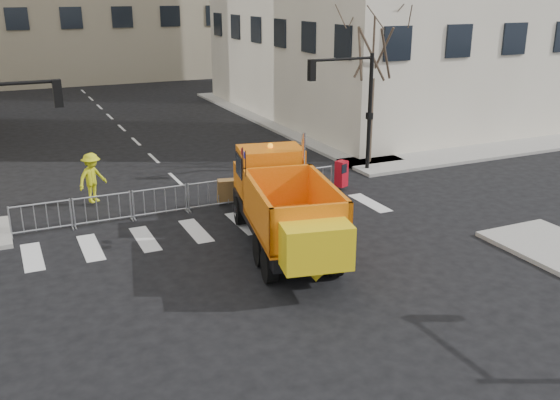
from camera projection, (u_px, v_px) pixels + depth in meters
name	position (u px, v px, depth m)	size (l,w,h in m)	color
ground	(292.00, 289.00, 17.61)	(120.00, 120.00, 0.00)	black
sidewalk_back	(199.00, 200.00, 24.90)	(64.00, 5.00, 0.15)	gray
traffic_light_right	(370.00, 114.00, 28.30)	(0.18, 0.18, 5.40)	black
crowd_barriers	(187.00, 198.00, 23.67)	(12.60, 0.60, 1.10)	#9EA0A5
street_tree	(372.00, 87.00, 29.10)	(3.00, 3.00, 7.50)	#382B21
plow_truck	(284.00, 204.00, 19.82)	(4.22, 9.43, 3.54)	black
cop_a	(288.00, 182.00, 24.46)	(0.65, 0.43, 1.79)	black
cop_b	(247.00, 188.00, 23.59)	(0.89, 0.69, 1.83)	black
cop_c	(239.00, 189.00, 23.83)	(0.95, 0.40, 1.63)	black
worker	(92.00, 178.00, 24.13)	(1.27, 0.73, 1.96)	#CDD118
newspaper_box	(341.00, 174.00, 26.21)	(0.45, 0.40, 1.10)	#AD0D1A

